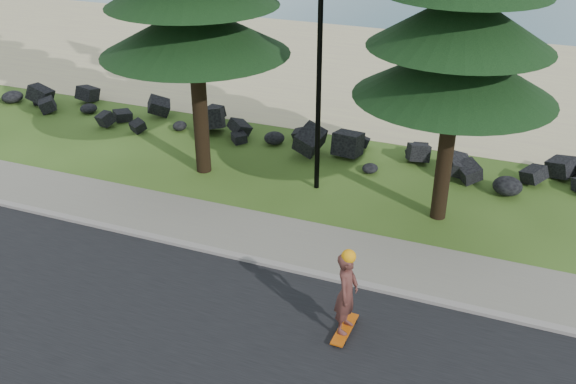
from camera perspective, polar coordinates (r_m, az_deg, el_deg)
name	(u,v)px	position (r m, az deg, el deg)	size (l,w,h in m)	color
ground	(273,244)	(15.68, -1.33, -4.61)	(160.00, 160.00, 0.00)	#324E18
road	(180,365)	(12.51, -9.59, -14.89)	(160.00, 7.00, 0.02)	black
kerb	(258,261)	(14.96, -2.67, -6.17)	(160.00, 0.20, 0.10)	gray
sidewalk	(276,238)	(15.81, -1.05, -4.12)	(160.00, 2.00, 0.08)	slate
beach_sand	(403,74)	(28.43, 10.21, 10.28)	(160.00, 15.00, 0.01)	beige
seawall_boulders	(342,155)	(20.33, 4.78, 3.34)	(60.00, 2.40, 1.10)	black
lamp_post	(320,43)	(16.77, 2.85, 13.06)	(0.25, 0.14, 8.14)	black
skateboarder	(347,293)	(12.46, 5.24, -8.96)	(0.43, 1.05, 1.94)	#C2500B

